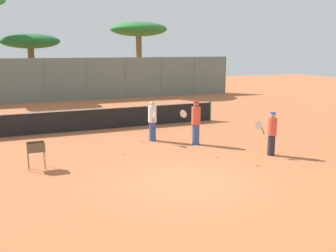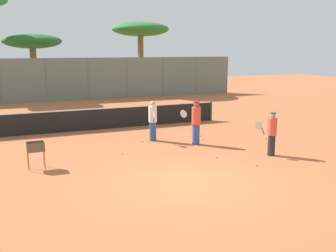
{
  "view_description": "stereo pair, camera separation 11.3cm",
  "coord_description": "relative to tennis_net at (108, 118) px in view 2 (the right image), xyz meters",
  "views": [
    {
      "loc": [
        -5.03,
        -9.99,
        3.91
      ],
      "look_at": [
        0.98,
        3.61,
        1.0
      ],
      "focal_mm": 42.0,
      "sensor_mm": 36.0,
      "label": 1
    },
    {
      "loc": [
        -4.93,
        -10.03,
        3.91
      ],
      "look_at": [
        0.98,
        3.61,
        1.0
      ],
      "focal_mm": 42.0,
      "sensor_mm": 36.0,
      "label": 2
    }
  ],
  "objects": [
    {
      "name": "back_fence",
      "position": [
        0.0,
        11.87,
        1.07
      ],
      "size": [
        28.57,
        0.08,
        3.27
      ],
      "color": "slate",
      "rests_on": "ground_plane"
    },
    {
      "name": "ground_plane",
      "position": [
        0.0,
        -8.86,
        -0.56
      ],
      "size": [
        80.0,
        80.0,
        0.0
      ],
      "primitive_type": "plane",
      "color": "#B26038"
    },
    {
      "name": "tennis_ball_3",
      "position": [
        -0.81,
        -4.98,
        -0.53
      ],
      "size": [
        0.07,
        0.07,
        0.07
      ],
      "primitive_type": "sphere",
      "color": "#D1E54C",
      "rests_on": "ground_plane"
    },
    {
      "name": "tennis_ball_1",
      "position": [
        2.21,
        -6.85,
        -0.53
      ],
      "size": [
        0.07,
        0.07,
        0.07
      ],
      "primitive_type": "sphere",
      "color": "#D1E54C",
      "rests_on": "ground_plane"
    },
    {
      "name": "tennis_ball_5",
      "position": [
        5.83,
        -4.96,
        -0.53
      ],
      "size": [
        0.07,
        0.07,
        0.07
      ],
      "primitive_type": "sphere",
      "color": "#D1E54C",
      "rests_on": "ground_plane"
    },
    {
      "name": "tennis_net",
      "position": [
        0.0,
        0.0,
        0.0
      ],
      "size": [
        11.83,
        0.1,
        1.07
      ],
      "color": "#26592D",
      "rests_on": "ground_plane"
    },
    {
      "name": "tennis_ball_6",
      "position": [
        3.4,
        -3.34,
        -0.53
      ],
      "size": [
        0.07,
        0.07,
        0.07
      ],
      "primitive_type": "sphere",
      "color": "#D1E54C",
      "rests_on": "ground_plane"
    },
    {
      "name": "player_white_outfit",
      "position": [
        2.48,
        -4.69,
        0.38
      ],
      "size": [
        0.73,
        0.73,
        1.82
      ],
      "rotation": [
        0.0,
        0.0,
        2.36
      ],
      "color": "#334C8C",
      "rests_on": "ground_plane"
    },
    {
      "name": "tree_3",
      "position": [
        -2.08,
        15.83,
        3.9
      ],
      "size": [
        4.77,
        4.77,
        5.16
      ],
      "color": "brown",
      "rests_on": "ground_plane"
    },
    {
      "name": "tennis_ball_7",
      "position": [
        2.98,
        -8.25,
        -0.53
      ],
      "size": [
        0.07,
        0.07,
        0.07
      ],
      "primitive_type": "sphere",
      "color": "#D1E54C",
      "rests_on": "ground_plane"
    },
    {
      "name": "tree_2",
      "position": [
        6.74,
        14.08,
        4.94
      ],
      "size": [
        4.92,
        4.92,
        6.24
      ],
      "color": "brown",
      "rests_on": "ground_plane"
    },
    {
      "name": "tennis_ball_4",
      "position": [
        3.16,
        -3.99,
        -0.53
      ],
      "size": [
        0.07,
        0.07,
        0.07
      ],
      "primitive_type": "sphere",
      "color": "#D1E54C",
      "rests_on": "ground_plane"
    },
    {
      "name": "player_red_cap",
      "position": [
        1.09,
        -3.33,
        0.33
      ],
      "size": [
        0.39,
        0.9,
        1.73
      ],
      "rotation": [
        0.0,
        0.0,
        4.45
      ],
      "color": "#334C8C",
      "rests_on": "ground_plane"
    },
    {
      "name": "player_yellow_shirt",
      "position": [
        4.27,
        -7.35,
        0.29
      ],
      "size": [
        0.87,
        0.39,
        1.64
      ],
      "rotation": [
        0.0,
        0.0,
        2.86
      ],
      "color": "#26262D",
      "rests_on": "ground_plane"
    },
    {
      "name": "tennis_ball_2",
      "position": [
        0.56,
        -3.35,
        -0.53
      ],
      "size": [
        0.07,
        0.07,
        0.07
      ],
      "primitive_type": "sphere",
      "color": "#D1E54C",
      "rests_on": "ground_plane"
    },
    {
      "name": "tennis_ball_0",
      "position": [
        5.66,
        -1.43,
        -0.53
      ],
      "size": [
        0.07,
        0.07,
        0.07
      ],
      "primitive_type": "sphere",
      "color": "#D1E54C",
      "rests_on": "ground_plane"
    },
    {
      "name": "ball_cart",
      "position": [
        -3.96,
        -5.64,
        0.12
      ],
      "size": [
        0.56,
        0.41,
        0.91
      ],
      "color": "brown",
      "rests_on": "ground_plane"
    }
  ]
}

